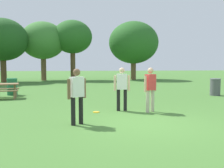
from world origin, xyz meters
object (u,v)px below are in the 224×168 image
object	(u,v)px
person_thrower	(150,87)
trash_can_beside_table	(12,87)
tree_slender_mid	(73,37)
trash_can_further_along	(215,87)
picnic_table_near	(1,88)
tree_broad_center	(2,40)
person_bystander	(122,86)
tree_far_right	(43,41)
frisbee	(96,112)
person_catcher	(77,93)
tree_back_left	(134,43)

from	to	relation	value
person_thrower	trash_can_beside_table	world-z (taller)	person_thrower
tree_slender_mid	trash_can_further_along	bearing A→B (deg)	-60.63
picnic_table_near	trash_can_further_along	distance (m)	11.62
trash_can_further_along	tree_broad_center	xyz separation A→B (m)	(-15.03, 12.68, 3.66)
person_bystander	tree_far_right	bearing A→B (deg)	106.22
frisbee	tree_broad_center	bearing A→B (deg)	115.47
picnic_table_near	trash_can_further_along	bearing A→B (deg)	-1.07
picnic_table_near	tree_far_right	bearing A→B (deg)	89.33
trash_can_further_along	person_catcher	bearing A→B (deg)	-142.26
tree_far_right	tree_back_left	distance (m)	10.00
person_thrower	person_bystander	distance (m)	1.06
person_thrower	tree_back_left	bearing A→B (deg)	79.55
frisbee	picnic_table_near	distance (m)	6.38
person_thrower	trash_can_further_along	world-z (taller)	person_thrower
picnic_table_near	person_thrower	bearing A→B (deg)	-34.76
tree_broad_center	tree_far_right	xyz separation A→B (m)	(3.59, 1.97, 0.13)
tree_slender_mid	tree_back_left	size ratio (longest dim) A/B	0.99
person_thrower	person_catcher	bearing A→B (deg)	-148.93
trash_can_further_along	tree_back_left	size ratio (longest dim) A/B	0.15
person_catcher	picnic_table_near	xyz separation A→B (m)	(-3.93, 6.17, -0.38)
person_catcher	trash_can_further_along	xyz separation A→B (m)	(7.69, 5.95, -0.46)
trash_can_beside_table	tree_far_right	world-z (taller)	tree_far_right
picnic_table_near	trash_can_further_along	size ratio (longest dim) A/B	2.00
trash_can_beside_table	tree_slender_mid	world-z (taller)	tree_slender_mid
person_bystander	tree_broad_center	bearing A→B (deg)	118.40
tree_back_left	tree_slender_mid	bearing A→B (deg)	-177.46
trash_can_further_along	tree_back_left	distance (m)	15.59
person_thrower	tree_far_right	distance (m)	20.33
frisbee	tree_back_left	bearing A→B (deg)	73.88
trash_can_beside_table	tree_broad_center	world-z (taller)	tree_broad_center
trash_can_beside_table	tree_far_right	bearing A→B (deg)	90.01
person_catcher	frisbee	world-z (taller)	person_catcher
person_catcher	tree_broad_center	size ratio (longest dim) A/B	0.26
trash_can_further_along	tree_slender_mid	distance (m)	17.46
person_bystander	picnic_table_near	bearing A→B (deg)	143.14
trash_can_further_along	person_thrower	bearing A→B (deg)	-139.15
person_thrower	trash_can_further_along	size ratio (longest dim) A/B	1.71
person_catcher	person_bystander	xyz separation A→B (m)	(1.66, 1.98, 0.00)
person_catcher	tree_back_left	size ratio (longest dim) A/B	0.25
tree_slender_mid	frisbee	bearing A→B (deg)	-86.07
person_bystander	tree_broad_center	distance (m)	19.20
person_bystander	trash_can_beside_table	world-z (taller)	person_bystander
person_catcher	frisbee	xyz separation A→B (m)	(0.68, 1.79, -0.93)
person_catcher	person_bystander	size ratio (longest dim) A/B	1.00
person_catcher	picnic_table_near	size ratio (longest dim) A/B	0.85
tree_back_left	trash_can_beside_table	bearing A→B (deg)	-126.74
trash_can_beside_table	tree_broad_center	distance (m)	12.13
person_catcher	trash_can_further_along	world-z (taller)	person_catcher
tree_back_left	person_bystander	bearing A→B (deg)	-103.51
person_thrower	person_catcher	size ratio (longest dim) A/B	1.00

